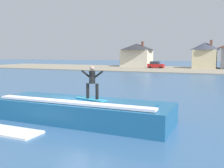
% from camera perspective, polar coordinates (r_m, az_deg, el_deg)
% --- Properties ---
extents(ground_plane, '(260.00, 260.00, 0.00)m').
position_cam_1_polar(ground_plane, '(14.24, -6.56, -8.34)').
color(ground_plane, '#38618E').
extents(wave_crest, '(9.96, 3.18, 1.28)m').
position_cam_1_polar(wave_crest, '(14.28, -6.92, -5.82)').
color(wave_crest, '#1D5D8A').
rests_on(wave_crest, ground_plane).
extents(surfboard, '(2.04, 0.99, 0.06)m').
position_cam_1_polar(surfboard, '(13.63, -4.68, -3.36)').
color(surfboard, '#33A5CC').
rests_on(surfboard, wave_crest).
extents(surfer, '(1.28, 0.32, 1.73)m').
position_cam_1_polar(surfer, '(13.46, -4.41, 0.82)').
color(surfer, black).
rests_on(surfer, surfboard).
extents(shoreline_bank, '(120.00, 24.22, 0.18)m').
position_cam_1_polar(shoreline_bank, '(61.98, 17.35, 3.06)').
color(shoreline_bank, gray).
rests_on(shoreline_bank, ground_plane).
extents(car_near_shore, '(4.03, 2.20, 1.86)m').
position_cam_1_polar(car_near_shore, '(65.08, 9.69, 4.17)').
color(car_near_shore, red).
rests_on(car_near_shore, ground_plane).
extents(house_with_chimney, '(9.65, 9.65, 7.09)m').
position_cam_1_polar(house_with_chimney, '(72.83, 5.51, 6.70)').
color(house_with_chimney, beige).
rests_on(house_with_chimney, ground_plane).
extents(house_small_cottage, '(7.07, 7.07, 7.02)m').
position_cam_1_polar(house_small_cottage, '(67.29, 19.91, 6.23)').
color(house_small_cottage, beige).
rests_on(house_small_cottage, ground_plane).
extents(whitewater_patch, '(3.03, 1.31, 0.10)m').
position_cam_1_polar(whitewater_patch, '(13.18, -21.65, -9.80)').
color(whitewater_patch, white).
rests_on(whitewater_patch, ground_plane).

